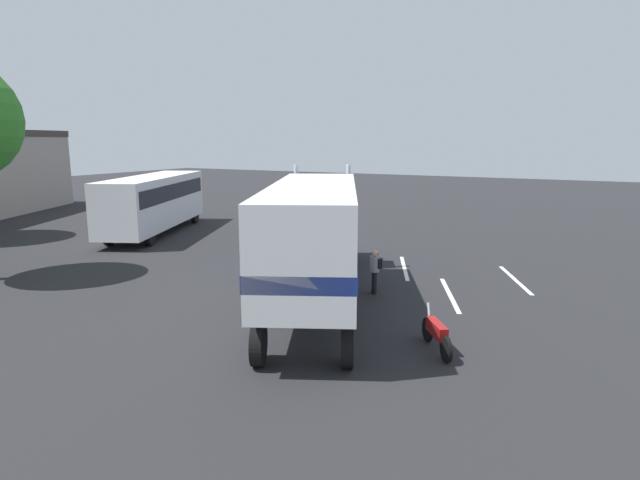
{
  "coord_description": "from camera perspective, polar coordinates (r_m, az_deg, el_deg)",
  "views": [
    {
      "loc": [
        -20.55,
        -10.64,
        5.56
      ],
      "look_at": [
        -2.04,
        -1.08,
        1.6
      ],
      "focal_mm": 29.99,
      "sensor_mm": 36.0,
      "label": 1
    }
  ],
  "objects": [
    {
      "name": "ground_plane",
      "position": [
        23.8,
        -0.05,
        -2.75
      ],
      "size": [
        120.0,
        120.0,
        0.0
      ],
      "primitive_type": "plane",
      "color": "#232326"
    },
    {
      "name": "semi_truck",
      "position": [
        18.08,
        -0.51,
        1.09
      ],
      "size": [
        13.91,
        8.18,
        4.5
      ],
      "color": "#193399",
      "rests_on": "ground_plane"
    },
    {
      "name": "motorcycle",
      "position": [
        14.7,
        12.31,
        -9.72
      ],
      "size": [
        1.79,
        1.29,
        1.12
      ],
      "color": "black",
      "rests_on": "ground_plane"
    },
    {
      "name": "person_bystander",
      "position": [
        19.45,
        5.9,
        -3.18
      ],
      "size": [
        0.37,
        0.47,
        1.63
      ],
      "color": "black",
      "rests_on": "ground_plane"
    },
    {
      "name": "parked_bus",
      "position": [
        33.07,
        -17.29,
        4.21
      ],
      "size": [
        11.12,
        6.67,
        3.4
      ],
      "color": "silver",
      "rests_on": "ground_plane"
    },
    {
      "name": "lane_stripe_far",
      "position": [
        22.84,
        20.08,
        -3.98
      ],
      "size": [
        4.11,
        1.88,
        0.01
      ],
      "primitive_type": "cube",
      "rotation": [
        0.0,
        0.0,
        0.41
      ],
      "color": "silver",
      "rests_on": "ground_plane"
    },
    {
      "name": "lane_stripe_near",
      "position": [
        23.66,
        8.99,
        -2.95
      ],
      "size": [
        4.14,
        1.79,
        0.01
      ],
      "primitive_type": "cube",
      "rotation": [
        0.0,
        0.0,
        0.38
      ],
      "color": "silver",
      "rests_on": "ground_plane"
    },
    {
      "name": "lane_stripe_mid",
      "position": [
        20.01,
        13.67,
        -5.67
      ],
      "size": [
        4.14,
        1.79,
        0.01
      ],
      "primitive_type": "cube",
      "rotation": [
        0.0,
        0.0,
        0.38
      ],
      "color": "silver",
      "rests_on": "ground_plane"
    }
  ]
}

